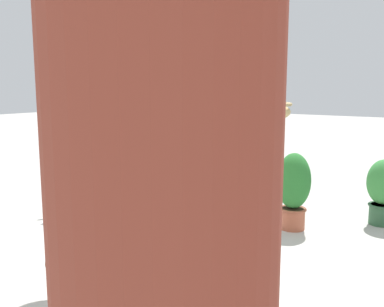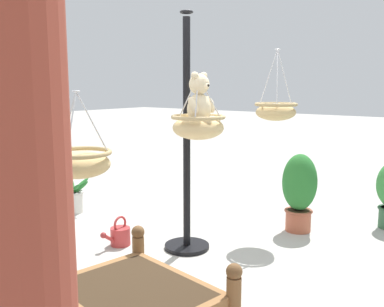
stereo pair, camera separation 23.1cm
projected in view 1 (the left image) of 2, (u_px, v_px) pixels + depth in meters
name	position (u px, v px, depth m)	size (l,w,h in m)	color
ground_plane	(188.00, 257.00, 4.06)	(40.00, 40.00, 0.00)	#ADAAA3
display_pole_central	(185.00, 181.00, 4.18)	(0.44, 0.44, 2.27)	black
hanging_basket_with_teddy	(198.00, 126.00, 3.83)	(0.48, 0.48, 0.56)	tan
teddy_bear	(201.00, 103.00, 3.79)	(0.32, 0.28, 0.46)	beige
hanging_basket_left_high	(271.00, 110.00, 4.62)	(0.45, 0.45, 0.74)	tan
hanging_basket_right_low	(81.00, 164.00, 3.37)	(0.52, 0.52, 0.69)	tan
potted_plant_flowering_red	(65.00, 200.00, 5.38)	(0.47, 0.48, 0.44)	beige
potted_plant_tall_leafy	(293.00, 188.00, 4.81)	(0.38, 0.38, 0.86)	#AD563D
potted_plant_bushy_green	(383.00, 189.00, 4.97)	(0.37, 0.37, 0.76)	#2D5638
watering_can	(117.00, 237.00, 4.32)	(0.35, 0.20, 0.30)	#B23333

